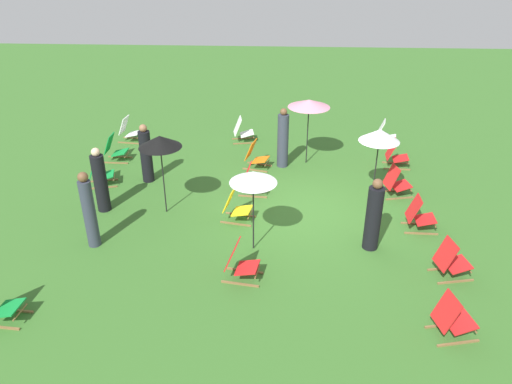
% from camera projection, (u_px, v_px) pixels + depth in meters
% --- Properties ---
extents(ground_plane, '(40.00, 40.00, 0.00)m').
position_uv_depth(ground_plane, '(304.00, 211.00, 12.14)').
color(ground_plane, '#386B28').
extents(deckchair_0, '(0.65, 0.86, 0.83)m').
position_uv_depth(deckchair_0, '(100.00, 173.00, 13.24)').
color(deckchair_0, olive).
rests_on(deckchair_0, ground).
extents(deckchair_1, '(0.52, 0.79, 0.83)m').
position_uv_depth(deckchair_1, '(396.00, 155.00, 14.29)').
color(deckchair_1, olive).
rests_on(deckchair_1, ground).
extents(deckchair_2, '(0.57, 0.81, 0.83)m').
position_uv_depth(deckchair_2, '(129.00, 130.00, 16.07)').
color(deckchair_2, olive).
rests_on(deckchair_2, ground).
extents(deckchair_3, '(0.66, 0.86, 0.83)m').
position_uv_depth(deckchair_3, '(256.00, 156.00, 14.23)').
color(deckchair_3, olive).
rests_on(deckchair_3, ground).
extents(deckchair_4, '(0.60, 0.83, 0.83)m').
position_uv_depth(deckchair_4, '(242.00, 131.00, 16.03)').
color(deckchair_4, olive).
rests_on(deckchair_4, ground).
extents(deckchair_5, '(0.62, 0.84, 0.83)m').
position_uv_depth(deckchair_5, '(236.00, 206.00, 11.60)').
color(deckchair_5, olive).
rests_on(deckchair_5, ground).
extents(deckchair_6, '(0.63, 0.84, 0.83)m').
position_uv_depth(deckchair_6, '(452.00, 319.00, 8.22)').
color(deckchair_6, olive).
rests_on(deckchair_6, ground).
extents(deckchair_7, '(0.54, 0.80, 0.83)m').
position_uv_depth(deckchair_7, '(252.00, 181.00, 12.81)').
color(deckchair_7, olive).
rests_on(deckchair_7, ground).
extents(deckchair_8, '(0.63, 0.85, 0.83)m').
position_uv_depth(deckchair_8, '(396.00, 183.00, 12.70)').
color(deckchair_8, olive).
rests_on(deckchair_8, ground).
extents(deckchair_9, '(0.49, 0.77, 0.83)m').
position_uv_depth(deckchair_9, '(419.00, 215.00, 11.23)').
color(deckchair_9, olive).
rests_on(deckchair_9, ground).
extents(deckchair_11, '(0.62, 0.84, 0.83)m').
position_uv_depth(deckchair_11, '(384.00, 134.00, 15.75)').
color(deckchair_11, olive).
rests_on(deckchair_11, ground).
extents(deckchair_12, '(0.62, 0.84, 0.83)m').
position_uv_depth(deckchair_12, '(451.00, 261.00, 9.67)').
color(deckchair_12, olive).
rests_on(deckchair_12, ground).
extents(deckchair_13, '(0.50, 0.77, 0.83)m').
position_uv_depth(deckchair_13, '(115.00, 149.00, 14.68)').
color(deckchair_13, olive).
rests_on(deckchair_13, ground).
extents(deckchair_14, '(0.59, 0.83, 0.83)m').
position_uv_depth(deckchair_14, '(240.00, 262.00, 9.62)').
color(deckchair_14, olive).
rests_on(deckchair_14, ground).
extents(umbrella_0, '(1.00, 1.00, 1.92)m').
position_uv_depth(umbrella_0, '(380.00, 135.00, 11.86)').
color(umbrella_0, black).
rests_on(umbrella_0, ground).
extents(umbrella_1, '(0.98, 0.98, 1.86)m').
position_uv_depth(umbrella_1, '(253.00, 177.00, 9.91)').
color(umbrella_1, black).
rests_on(umbrella_1, ground).
extents(umbrella_2, '(1.01, 1.01, 2.00)m').
position_uv_depth(umbrella_2, '(160.00, 142.00, 11.25)').
color(umbrella_2, black).
rests_on(umbrella_2, ground).
extents(umbrella_3, '(1.21, 1.21, 1.95)m').
position_uv_depth(umbrella_3, '(309.00, 104.00, 13.85)').
color(umbrella_3, black).
rests_on(umbrella_3, ground).
extents(person_0, '(0.36, 0.36, 1.67)m').
position_uv_depth(person_0, '(373.00, 217.00, 10.38)').
color(person_0, black).
rests_on(person_0, ground).
extents(person_1, '(0.40, 0.40, 1.65)m').
position_uv_depth(person_1, '(146.00, 155.00, 13.28)').
color(person_1, black).
rests_on(person_1, ground).
extents(person_2, '(0.44, 0.44, 1.77)m').
position_uv_depth(person_2, '(283.00, 140.00, 14.12)').
color(person_2, '#333847').
rests_on(person_2, ground).
extents(person_3, '(0.45, 0.45, 1.66)m').
position_uv_depth(person_3, '(100.00, 182.00, 11.85)').
color(person_3, black).
rests_on(person_3, ground).
extents(person_4, '(0.30, 0.30, 1.77)m').
position_uv_depth(person_4, '(89.00, 211.00, 10.43)').
color(person_4, '#333847').
rests_on(person_4, ground).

